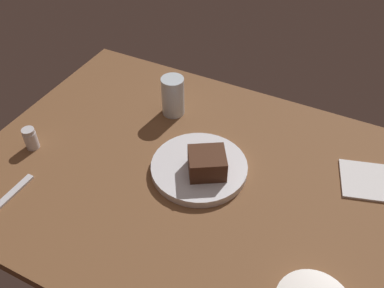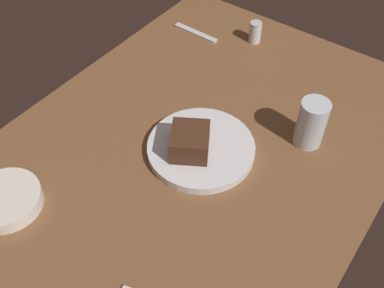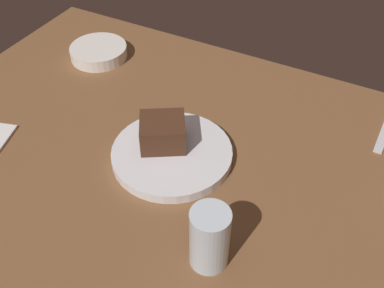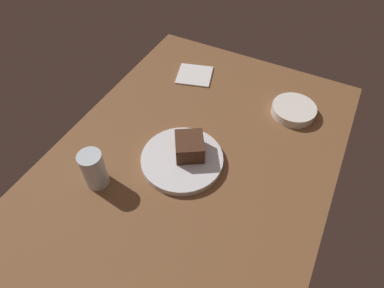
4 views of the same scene
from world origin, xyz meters
The scene contains 7 objects.
dining_table centered at (0.00, 0.00, 1.50)cm, with size 120.00×84.00×3.00cm, color brown.
dessert_plate centered at (1.49, -2.13, 4.07)cm, with size 25.21×25.21×2.15cm, color silver.
chocolate_cake_slice centered at (-1.25, -0.94, 8.11)cm, with size 9.24×8.47×5.92cm, color #472819.
salt_shaker centered at (46.69, 10.49, 6.15)cm, with size 3.62×3.62×6.40cm.
water_glass centered at (19.22, -20.64, 9.07)cm, with size 6.75×6.75×12.14cm, color silver.
dessert_spoon centered at (39.43, 26.88, 3.35)cm, with size 15.00×1.80×0.70cm, color silver.
folded_napkin centered at (-38.33, -17.92, 3.30)cm, with size 12.65×13.11×0.60cm, color white.
Camera 1 is at (-31.45, 67.40, 84.26)cm, focal length 39.79 mm.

